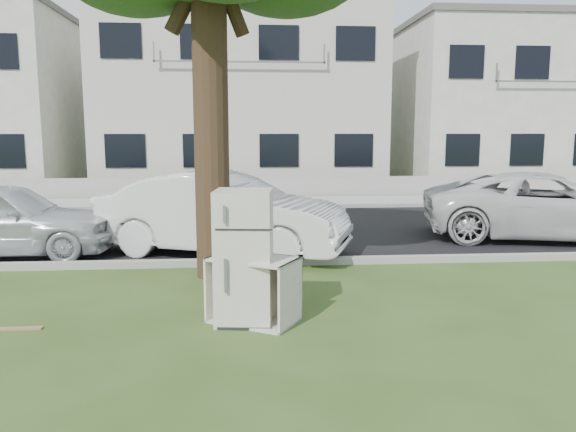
{
  "coord_description": "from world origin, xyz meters",
  "views": [
    {
      "loc": [
        0.1,
        -7.04,
        2.31
      ],
      "look_at": [
        0.7,
        0.6,
        1.14
      ],
      "focal_mm": 35.0,
      "sensor_mm": 36.0,
      "label": 1
    }
  ],
  "objects": [
    {
      "name": "road",
      "position": [
        0.0,
        6.0,
        0.01
      ],
      "size": [
        120.0,
        7.0,
        0.01
      ],
      "primitive_type": "cube",
      "color": "black",
      "rests_on": "ground"
    },
    {
      "name": "car_center",
      "position": [
        -0.3,
        3.42,
        0.77
      ],
      "size": [
        4.95,
        3.13,
        1.54
      ],
      "primitive_type": "imported",
      "rotation": [
        0.0,
        0.0,
        1.22
      ],
      "color": "silver",
      "rests_on": "ground"
    },
    {
      "name": "car_right",
      "position": [
        6.57,
        4.42,
        0.71
      ],
      "size": [
        5.52,
        3.44,
        1.43
      ],
      "primitive_type": "imported",
      "rotation": [
        0.0,
        0.0,
        1.35
      ],
      "color": "silver",
      "rests_on": "ground"
    },
    {
      "name": "fridge",
      "position": [
        0.09,
        -0.43,
        0.81
      ],
      "size": [
        0.73,
        0.69,
        1.62
      ],
      "primitive_type": "cube",
      "rotation": [
        0.0,
        0.0,
        -0.12
      ],
      "color": "silver",
      "rests_on": "ground"
    },
    {
      "name": "kerb_near",
      "position": [
        0.0,
        2.45,
        0.0
      ],
      "size": [
        120.0,
        0.18,
        0.12
      ],
      "primitive_type": "cube",
      "color": "gray",
      "rests_on": "ground"
    },
    {
      "name": "ground",
      "position": [
        0.0,
        0.0,
        0.0
      ],
      "size": [
        120.0,
        120.0,
        0.0
      ],
      "primitive_type": "plane",
      "color": "#304418"
    },
    {
      "name": "townhouse_right",
      "position": [
        12.0,
        17.5,
        3.42
      ],
      "size": [
        10.2,
        8.16,
        6.84
      ],
      "color": "silver",
      "rests_on": "ground"
    },
    {
      "name": "sidewalk",
      "position": [
        0.0,
        11.0,
        0.01
      ],
      "size": [
        120.0,
        2.8,
        0.01
      ],
      "primitive_type": "cube",
      "color": "gray",
      "rests_on": "ground"
    },
    {
      "name": "low_wall",
      "position": [
        0.0,
        12.6,
        0.35
      ],
      "size": [
        120.0,
        0.15,
        0.7
      ],
      "primitive_type": "cube",
      "color": "gray",
      "rests_on": "ground"
    },
    {
      "name": "car_left",
      "position": [
        -4.37,
        3.56,
        0.7
      ],
      "size": [
        4.13,
        1.68,
        1.4
      ],
      "primitive_type": "imported",
      "rotation": [
        0.0,
        0.0,
        1.56
      ],
      "color": "silver",
      "rests_on": "ground"
    },
    {
      "name": "cabinet",
      "position": [
        0.2,
        -0.42,
        0.4
      ],
      "size": [
        1.2,
        1.06,
        0.8
      ],
      "primitive_type": "cube",
      "rotation": [
        0.0,
        0.0,
        -0.52
      ],
      "color": "silver",
      "rests_on": "ground"
    },
    {
      "name": "kerb_far",
      "position": [
        0.0,
        9.55,
        0.0
      ],
      "size": [
        120.0,
        0.18,
        0.12
      ],
      "primitive_type": "cube",
      "color": "gray",
      "rests_on": "ground"
    },
    {
      "name": "townhouse_center",
      "position": [
        0.0,
        17.5,
        3.72
      ],
      "size": [
        11.22,
        8.16,
        7.44
      ],
      "color": "beige",
      "rests_on": "ground"
    }
  ]
}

